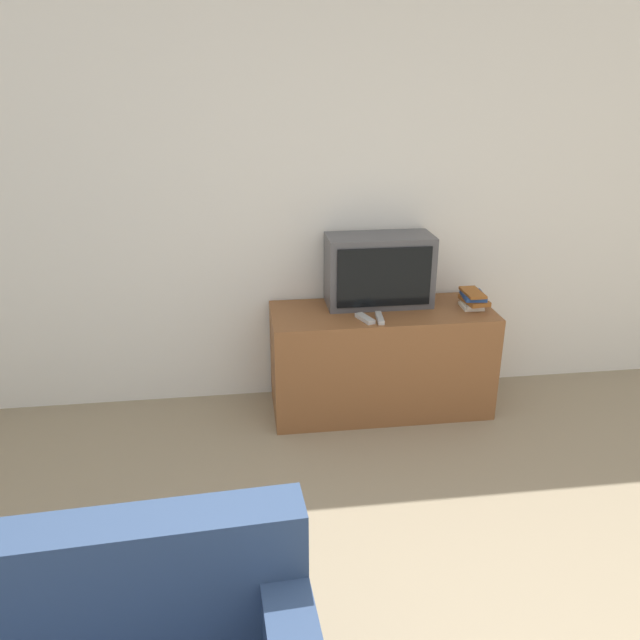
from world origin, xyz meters
The scene contains 6 objects.
wall_back centered at (0.00, 3.03, 1.30)m, with size 9.00×0.06×2.60m.
tv_stand centered at (0.32, 2.71, 0.34)m, with size 1.38×0.54×0.68m.
television centered at (0.32, 2.83, 0.90)m, with size 0.66×0.30×0.45m.
book_stack centered at (0.89, 2.69, 0.73)m, with size 0.15×0.23×0.11m.
remote_on_stand centered at (0.27, 2.56, 0.69)m, with size 0.05×0.17×0.02m.
remote_secondary centered at (0.18, 2.56, 0.69)m, with size 0.10×0.16×0.02m.
Camera 1 is at (-0.54, -0.82, 2.06)m, focal length 35.00 mm.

